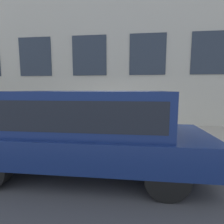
# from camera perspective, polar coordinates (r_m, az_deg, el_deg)

# --- Properties ---
(ground_plane) EXTENTS (80.00, 80.00, 0.00)m
(ground_plane) POSITION_cam_1_polar(r_m,az_deg,el_deg) (5.42, -0.99, -12.15)
(ground_plane) COLOR #47474C
(sidewalk) EXTENTS (3.18, 60.00, 0.17)m
(sidewalk) POSITION_cam_1_polar(r_m,az_deg,el_deg) (6.90, 0.75, -7.11)
(sidewalk) COLOR #A8A093
(sidewalk) RESTS_ON ground_plane
(building_facade) EXTENTS (0.33, 40.00, 7.30)m
(building_facade) POSITION_cam_1_polar(r_m,az_deg,el_deg) (8.61, 2.04, 19.70)
(building_facade) COLOR beige
(building_facade) RESTS_ON ground_plane
(fire_hydrant) EXTENTS (0.28, 0.41, 0.67)m
(fire_hydrant) POSITION_cam_1_polar(r_m,az_deg,el_deg) (5.80, -2.13, -5.60)
(fire_hydrant) COLOR gray
(fire_hydrant) RESTS_ON sidewalk
(person) EXTENTS (0.30, 0.20, 1.22)m
(person) POSITION_cam_1_polar(r_m,az_deg,el_deg) (6.13, 2.01, -1.15)
(person) COLOR #726651
(person) RESTS_ON sidewalk
(parked_truck_navy_near) EXTENTS (1.87, 5.08, 1.78)m
(parked_truck_navy_near) POSITION_cam_1_polar(r_m,az_deg,el_deg) (3.79, -7.72, -4.73)
(parked_truck_navy_near) COLOR black
(parked_truck_navy_near) RESTS_ON ground_plane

